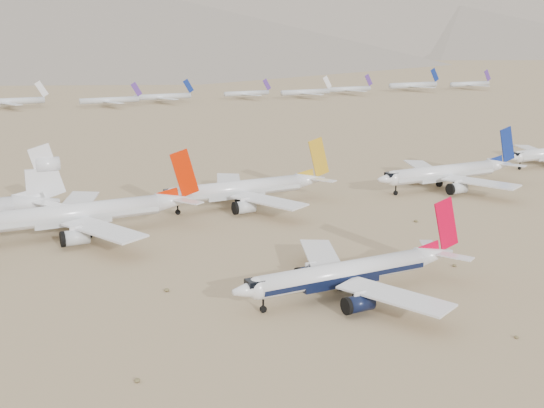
# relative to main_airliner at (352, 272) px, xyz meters

# --- Properties ---
(ground) EXTENTS (7000.00, 7000.00, 0.00)m
(ground) POSITION_rel_main_airliner_xyz_m (1.80, 1.75, -4.25)
(ground) COLOR #886E4F
(ground) RESTS_ON ground
(main_airliner) EXTENTS (43.80, 42.78, 15.46)m
(main_airliner) POSITION_rel_main_airliner_xyz_m (0.00, 0.00, 0.00)
(main_airliner) COLOR white
(main_airliner) RESTS_ON ground
(row2_navy_widebody) EXTENTS (47.96, 46.90, 17.06)m
(row2_navy_widebody) POSITION_rel_main_airliner_xyz_m (71.43, 57.75, 0.51)
(row2_navy_widebody) COLOR white
(row2_navy_widebody) RESTS_ON ground
(row2_gold_tail) EXTENTS (47.66, 46.61, 16.97)m
(row2_gold_tail) POSITION_rel_main_airliner_xyz_m (9.30, 65.36, 0.50)
(row2_gold_tail) COLOR white
(row2_gold_tail) RESTS_ON ground
(row2_orange_tail) EXTENTS (50.42, 49.32, 17.99)m
(row2_orange_tail) POSITION_rel_main_airliner_xyz_m (-33.53, 58.00, 0.80)
(row2_orange_tail) COLOR white
(row2_orange_tail) RESTS_ON ground
(distant_storage_row) EXTENTS (618.44, 59.61, 14.99)m
(distant_storage_row) POSITION_rel_main_airliner_xyz_m (31.89, 331.15, 0.13)
(distant_storage_row) COLOR silver
(distant_storage_row) RESTS_ON ground
(foothills) EXTENTS (4637.50, 1395.00, 155.00)m
(foothills) POSITION_rel_main_airliner_xyz_m (528.47, 1101.75, 62.90)
(foothills) COLOR slate
(foothills) RESTS_ON ground
(desert_scrub) EXTENTS (261.14, 121.67, 0.63)m
(desert_scrub) POSITION_rel_main_airliner_xyz_m (9.49, -29.24, -3.96)
(desert_scrub) COLOR brown
(desert_scrub) RESTS_ON ground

